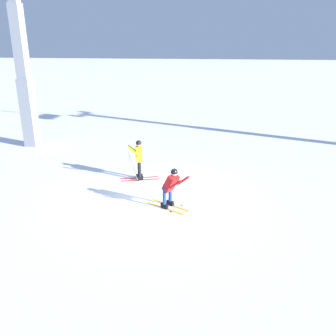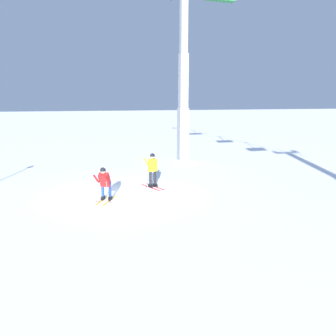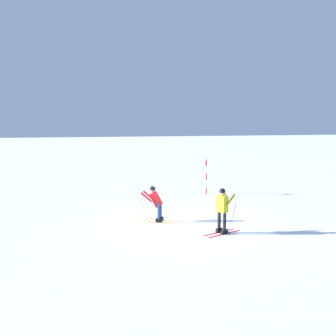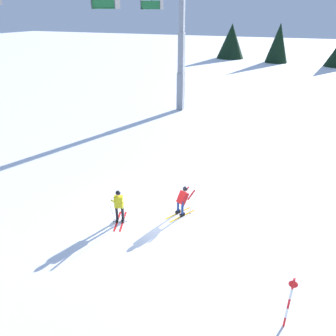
{
  "view_description": "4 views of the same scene",
  "coord_description": "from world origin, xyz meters",
  "px_view_note": "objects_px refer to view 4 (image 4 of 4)",
  "views": [
    {
      "loc": [
        2.75,
        -12.37,
        5.65
      ],
      "look_at": [
        0.62,
        0.32,
        1.11
      ],
      "focal_mm": 37.78,
      "sensor_mm": 36.0,
      "label": 1
    },
    {
      "loc": [
        16.07,
        -2.57,
        4.42
      ],
      "look_at": [
        0.4,
        2.22,
        1.22
      ],
      "focal_mm": 37.49,
      "sensor_mm": 36.0,
      "label": 2
    },
    {
      "loc": [
        5.99,
        15.0,
        4.14
      ],
      "look_at": [
        1.42,
        2.1,
        2.66
      ],
      "focal_mm": 41.77,
      "sensor_mm": 36.0,
      "label": 3
    },
    {
      "loc": [
        -12.17,
        -5.44,
        9.46
      ],
      "look_at": [
        1.47,
        0.17,
        2.2
      ],
      "focal_mm": 34.17,
      "sensor_mm": 36.0,
      "label": 4
    }
  ],
  "objects_px": {
    "skier_carving_main": "(183,199)",
    "chairlift_seat_second": "(105,2)",
    "skier_distant_uphill": "(119,204)",
    "chairlift_seat_middle": "(151,4)",
    "trail_marker_pole": "(289,301)",
    "lift_tower_far": "(181,60)"
  },
  "relations": [
    {
      "from": "skier_carving_main",
      "to": "chairlift_seat_second",
      "type": "bearing_deg",
      "value": 53.91
    },
    {
      "from": "skier_carving_main",
      "to": "trail_marker_pole",
      "type": "xyz_separation_m",
      "value": [
        -4.93,
        -5.4,
        0.25
      ]
    },
    {
      "from": "skier_carving_main",
      "to": "chairlift_seat_middle",
      "type": "xyz_separation_m",
      "value": [
        11.53,
        6.92,
        9.03
      ]
    },
    {
      "from": "trail_marker_pole",
      "to": "skier_distant_uphill",
      "type": "relative_size",
      "value": 1.19
    },
    {
      "from": "lift_tower_far",
      "to": "chairlift_seat_second",
      "type": "distance_m",
      "value": 14.15
    },
    {
      "from": "chairlift_seat_second",
      "to": "trail_marker_pole",
      "type": "distance_m",
      "value": 18.11
    },
    {
      "from": "chairlift_seat_middle",
      "to": "skier_distant_uphill",
      "type": "relative_size",
      "value": 1.32
    },
    {
      "from": "chairlift_seat_second",
      "to": "skier_distant_uphill",
      "type": "relative_size",
      "value": 1.32
    },
    {
      "from": "chairlift_seat_middle",
      "to": "trail_marker_pole",
      "type": "height_order",
      "value": "chairlift_seat_middle"
    },
    {
      "from": "chairlift_seat_second",
      "to": "trail_marker_pole",
      "type": "relative_size",
      "value": 1.11
    },
    {
      "from": "chairlift_seat_middle",
      "to": "lift_tower_far",
      "type": "bearing_deg",
      "value": 0.0
    },
    {
      "from": "skier_carving_main",
      "to": "skier_distant_uphill",
      "type": "bearing_deg",
      "value": 124.84
    },
    {
      "from": "chairlift_seat_second",
      "to": "chairlift_seat_middle",
      "type": "height_order",
      "value": "same"
    },
    {
      "from": "lift_tower_far",
      "to": "skier_distant_uphill",
      "type": "relative_size",
      "value": 6.71
    },
    {
      "from": "skier_distant_uphill",
      "to": "chairlift_seat_second",
      "type": "bearing_deg",
      "value": 31.84
    },
    {
      "from": "lift_tower_far",
      "to": "chairlift_seat_middle",
      "type": "relative_size",
      "value": 5.08
    },
    {
      "from": "lift_tower_far",
      "to": "chairlift_seat_middle",
      "type": "bearing_deg",
      "value": -180.0
    },
    {
      "from": "chairlift_seat_second",
      "to": "skier_distant_uphill",
      "type": "xyz_separation_m",
      "value": [
        -6.88,
        -4.27,
        -8.89
      ]
    },
    {
      "from": "chairlift_seat_middle",
      "to": "skier_distant_uphill",
      "type": "bearing_deg",
      "value": -162.27
    },
    {
      "from": "chairlift_seat_middle",
      "to": "trail_marker_pole",
      "type": "relative_size",
      "value": 1.11
    },
    {
      "from": "skier_carving_main",
      "to": "chairlift_seat_second",
      "type": "relative_size",
      "value": 0.73
    },
    {
      "from": "skier_carving_main",
      "to": "chairlift_seat_middle",
      "type": "distance_m",
      "value": 16.19
    }
  ]
}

